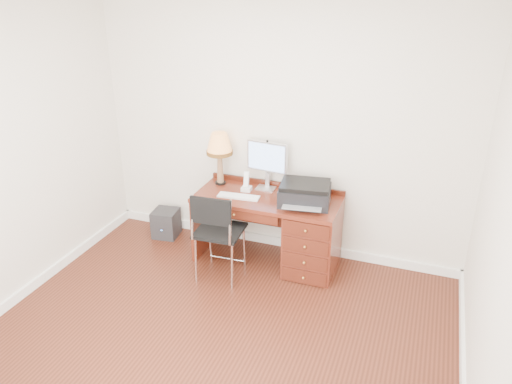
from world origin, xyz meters
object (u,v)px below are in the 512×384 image
at_px(printer, 305,193).
at_px(phone, 246,185).
at_px(desk, 297,231).
at_px(equipment_box, 166,223).
at_px(leg_lamp, 219,147).
at_px(monitor, 267,159).
at_px(chair, 217,227).

height_order(printer, phone, printer).
bearing_deg(desk, printer, -9.67).
distance_m(phone, equipment_box, 1.22).
height_order(desk, phone, phone).
bearing_deg(equipment_box, printer, -10.53).
bearing_deg(phone, leg_lamp, 161.83).
relative_size(monitor, phone, 2.45).
bearing_deg(leg_lamp, phone, -13.49).
relative_size(monitor, equipment_box, 1.59).
distance_m(leg_lamp, chair, 0.92).
distance_m(printer, chair, 0.94).
bearing_deg(chair, printer, 29.66).
xyz_separation_m(leg_lamp, chair, (0.24, -0.66, -0.59)).
relative_size(desk, monitor, 2.90).
height_order(leg_lamp, equipment_box, leg_lamp).
bearing_deg(phone, monitor, 34.65).
bearing_deg(monitor, phone, -134.06).
relative_size(printer, leg_lamp, 0.95).
distance_m(monitor, phone, 0.35).
bearing_deg(equipment_box, chair, -39.34).
height_order(leg_lamp, phone, leg_lamp).
relative_size(desk, printer, 2.73).
distance_m(desk, monitor, 0.81).
bearing_deg(monitor, equipment_box, -167.63).
bearing_deg(printer, leg_lamp, 162.16).
bearing_deg(chair, leg_lamp, 106.97).
xyz_separation_m(desk, printer, (0.07, -0.01, 0.45)).
bearing_deg(leg_lamp, chair, -69.75).
distance_m(desk, printer, 0.45).
relative_size(phone, chair, 0.22).
height_order(desk, printer, printer).
bearing_deg(printer, monitor, 146.23).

